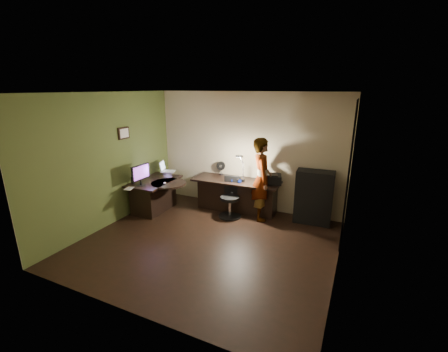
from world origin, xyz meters
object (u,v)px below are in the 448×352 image
at_px(office_chair, 230,198).
at_px(person, 262,179).
at_px(cabinet, 314,197).
at_px(monitor, 140,178).
at_px(desk_left, 155,195).
at_px(desk_right, 236,196).

bearing_deg(office_chair, person, 11.02).
xyz_separation_m(cabinet, person, (-1.07, -0.27, 0.33)).
bearing_deg(monitor, desk_left, 83.88).
relative_size(cabinet, monitor, 2.19).
bearing_deg(desk_left, cabinet, 12.09).
height_order(monitor, person, person).
height_order(cabinet, monitor, cabinet).
height_order(desk_right, cabinet, cabinet).
bearing_deg(monitor, cabinet, 22.07).
bearing_deg(cabinet, office_chair, -167.38).
xyz_separation_m(monitor, office_chair, (1.78, 0.79, -0.44)).
height_order(desk_left, monitor, monitor).
bearing_deg(person, desk_right, 52.23).
relative_size(monitor, office_chair, 0.58).
height_order(monitor, office_chair, monitor).
relative_size(desk_right, cabinet, 1.76).
relative_size(desk_right, person, 1.12).
bearing_deg(desk_right, desk_left, -158.35).
bearing_deg(office_chair, desk_right, 83.85).
bearing_deg(cabinet, monitor, -163.36).
xyz_separation_m(desk_left, person, (2.37, 0.61, 0.53)).
bearing_deg(desk_left, desk_right, 21.68).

